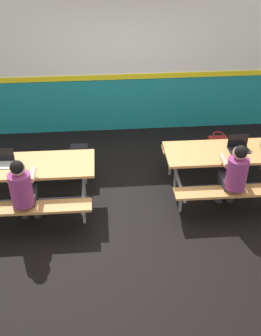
% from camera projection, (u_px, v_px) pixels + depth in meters
% --- Properties ---
extents(ground_plane, '(10.00, 10.00, 0.02)m').
position_uv_depth(ground_plane, '(130.00, 192.00, 6.64)').
color(ground_plane, black).
extents(accent_backdrop, '(8.00, 0.14, 2.60)m').
position_uv_depth(accent_backdrop, '(120.00, 71.00, 7.82)').
color(accent_backdrop, teal).
rests_on(accent_backdrop, ground).
extents(picnic_table_left, '(2.02, 1.57, 0.74)m').
position_uv_depth(picnic_table_left, '(28.00, 174.00, 6.05)').
color(picnic_table_left, tan).
rests_on(picnic_table_left, ground).
extents(picnic_table_right, '(2.02, 1.57, 0.74)m').
position_uv_depth(picnic_table_right, '(228.00, 160.00, 6.38)').
color(picnic_table_right, tan).
rests_on(picnic_table_right, ground).
extents(student_nearer, '(0.36, 0.53, 1.21)m').
position_uv_depth(student_nearer, '(22.00, 189.00, 5.52)').
color(student_nearer, '#2D2D38').
rests_on(student_nearer, ground).
extents(student_further, '(0.36, 0.53, 1.21)m').
position_uv_depth(student_further, '(235.00, 173.00, 5.84)').
color(student_further, '#2D2D38').
rests_on(student_further, ground).
extents(laptop_silver, '(0.32, 0.22, 0.22)m').
position_uv_depth(laptop_silver, '(3.00, 161.00, 5.95)').
color(laptop_silver, silver).
rests_on(laptop_silver, picnic_table_left).
extents(laptop_dark, '(0.32, 0.22, 0.22)m').
position_uv_depth(laptop_dark, '(238.00, 147.00, 6.30)').
color(laptop_dark, black).
rests_on(laptop_dark, picnic_table_right).
extents(backpack_dark, '(0.30, 0.22, 0.44)m').
position_uv_depth(backpack_dark, '(80.00, 157.00, 7.14)').
color(backpack_dark, black).
rests_on(backpack_dark, ground).
extents(tote_bag_bright, '(0.34, 0.21, 0.43)m').
position_uv_depth(tote_bag_bright, '(217.00, 145.00, 7.53)').
color(tote_bag_bright, maroon).
rests_on(tote_bag_bright, ground).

